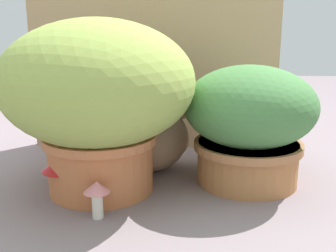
% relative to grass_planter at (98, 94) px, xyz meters
% --- Properties ---
extents(ground_plane, '(6.00, 6.00, 0.00)m').
position_rel_grass_planter_xyz_m(ground_plane, '(0.03, -0.02, -0.29)').
color(ground_plane, gray).
extents(cardboard_backdrop, '(0.98, 0.03, 0.84)m').
position_rel_grass_planter_xyz_m(cardboard_backdrop, '(0.12, 0.46, 0.13)').
color(cardboard_backdrop, tan).
rests_on(cardboard_backdrop, ground).
extents(grass_planter, '(0.56, 0.56, 0.51)m').
position_rel_grass_planter_xyz_m(grass_planter, '(0.00, 0.00, 0.00)').
color(grass_planter, '#C06D3E').
rests_on(grass_planter, ground).
extents(leafy_planter, '(0.41, 0.41, 0.37)m').
position_rel_grass_planter_xyz_m(leafy_planter, '(0.45, 0.08, -0.09)').
color(leafy_planter, '#AD7140').
rests_on(leafy_planter, ground).
extents(cat, '(0.37, 0.29, 0.32)m').
position_rel_grass_planter_xyz_m(cat, '(0.16, 0.18, -0.17)').
color(cat, tan).
rests_on(cat, ground).
extents(mushroom_ornament_pink, '(0.07, 0.07, 0.10)m').
position_rel_grass_planter_xyz_m(mushroom_ornament_pink, '(0.03, -0.19, -0.22)').
color(mushroom_ornament_pink, silver).
rests_on(mushroom_ornament_pink, ground).
extents(mushroom_ornament_red, '(0.11, 0.11, 0.13)m').
position_rel_grass_planter_xyz_m(mushroom_ornament_red, '(-0.10, -0.07, -0.20)').
color(mushroom_ornament_red, silver).
rests_on(mushroom_ornament_red, ground).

